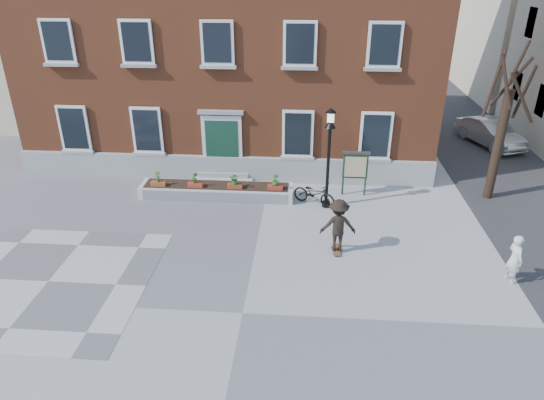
# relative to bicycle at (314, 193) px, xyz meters

# --- Properties ---
(ground) EXTENTS (100.00, 100.00, 0.00)m
(ground) POSITION_rel_bicycle_xyz_m (-1.94, -6.81, -0.47)
(ground) COLOR gray
(ground) RESTS_ON ground
(checker_patch) EXTENTS (6.00, 6.00, 0.01)m
(checker_patch) POSITION_rel_bicycle_xyz_m (-7.94, -5.81, -0.46)
(checker_patch) COLOR #5B5B5E
(checker_patch) RESTS_ON ground
(bicycle) EXTENTS (1.86, 1.36, 0.93)m
(bicycle) POSITION_rel_bicycle_xyz_m (0.00, 0.00, 0.00)
(bicycle) COLOR black
(bicycle) RESTS_ON ground
(parked_car) EXTENTS (2.78, 4.32, 1.35)m
(parked_car) POSITION_rel_bicycle_xyz_m (9.12, 7.67, 0.21)
(parked_car) COLOR #ADAFB2
(parked_car) RESTS_ON ground
(bystander) EXTENTS (0.52, 0.65, 1.56)m
(bystander) POSITION_rel_bicycle_xyz_m (5.84, -4.73, 0.32)
(bystander) COLOR silver
(bystander) RESTS_ON ground
(brick_building) EXTENTS (18.40, 10.85, 12.60)m
(brick_building) POSITION_rel_bicycle_xyz_m (-3.94, 7.16, 5.84)
(brick_building) COLOR brown
(brick_building) RESTS_ON ground
(planter_assembly) EXTENTS (6.20, 1.12, 1.15)m
(planter_assembly) POSITION_rel_bicycle_xyz_m (-3.93, 0.36, -0.16)
(planter_assembly) COLOR silver
(planter_assembly) RESTS_ON ground
(bare_tree) EXTENTS (1.83, 1.83, 6.16)m
(bare_tree) POSITION_rel_bicycle_xyz_m (7.06, 1.20, 2.33)
(bare_tree) COLOR #312115
(bare_tree) RESTS_ON ground
(lamp_post) EXTENTS (0.40, 0.40, 3.93)m
(lamp_post) POSITION_rel_bicycle_xyz_m (0.47, -0.17, 2.07)
(lamp_post) COLOR black
(lamp_post) RESTS_ON ground
(notice_board) EXTENTS (1.10, 0.16, 1.87)m
(notice_board) POSITION_rel_bicycle_xyz_m (1.62, 1.00, 0.80)
(notice_board) COLOR #183022
(notice_board) RESTS_ON ground
(skateboarder) EXTENTS (1.22, 0.78, 1.88)m
(skateboarder) POSITION_rel_bicycle_xyz_m (0.74, -3.43, 0.51)
(skateboarder) COLOR brown
(skateboarder) RESTS_ON ground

